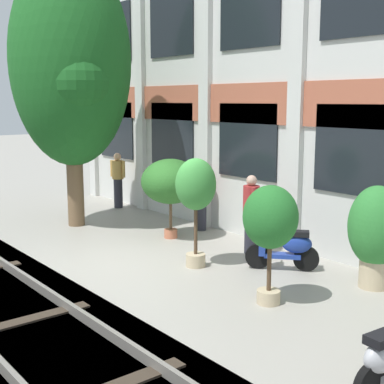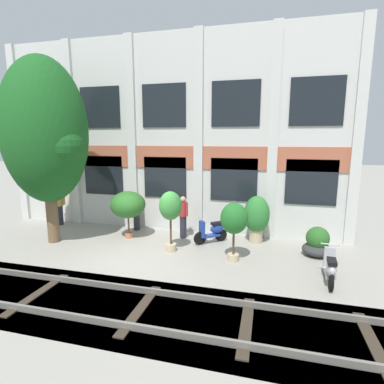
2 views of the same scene
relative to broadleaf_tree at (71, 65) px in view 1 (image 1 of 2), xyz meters
The scene contains 11 objects.
ground_plane 5.42m from the broadleaf_tree, ahead, with size 80.00×80.00×0.00m, color #9E998E.
apartment_facade 4.54m from the broadleaf_tree, 37.81° to the left, with size 14.69×0.64×7.96m.
broadleaf_tree is the anchor object (origin of this frame).
potted_plant_fluted_column 8.21m from the broadleaf_tree, 13.80° to the left, with size 0.94×0.94×1.77m.
potted_plant_terracotta_small 3.87m from the broadleaf_tree, 23.66° to the left, with size 1.35×1.35×1.85m.
potted_plant_tall_urn 7.30m from the broadleaf_tree, ahead, with size 0.86×0.86×1.89m.
potted_plant_low_pan 5.23m from the broadleaf_tree, ahead, with size 0.78×0.78×2.10m.
scooter_second_parked 6.98m from the broadleaf_tree, 13.24° to the left, with size 1.11×0.96×0.98m.
resident_by_doorway 4.51m from the broadleaf_tree, 41.74° to the left, with size 0.34×0.53×1.61m.
resident_watching_tracks 5.82m from the broadleaf_tree, 19.79° to the left, with size 0.46×0.34×1.65m.
resident_near_plants 3.95m from the broadleaf_tree, 122.38° to the left, with size 0.50×0.34×1.63m.
Camera 1 is at (8.70, -5.48, 3.18)m, focal length 50.00 mm.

